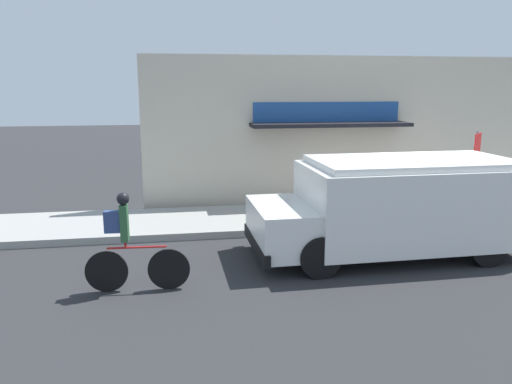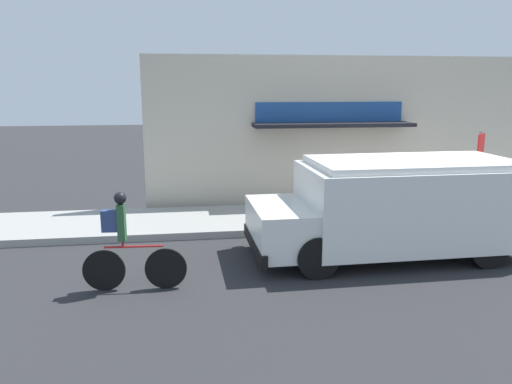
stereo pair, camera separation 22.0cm
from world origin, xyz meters
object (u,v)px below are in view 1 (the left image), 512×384
Objects in this scene: school_bus at (397,205)px; trash_bin at (381,190)px; stop_sign_post at (476,159)px; cyclist at (129,245)px.

trash_bin is at bearing 70.23° from school_bus.
cyclist is at bearing -158.62° from stop_sign_post.
school_bus is at bearing -144.79° from stop_sign_post.
stop_sign_post reaches higher than trash_bin.
cyclist is 7.92m from trash_bin.
cyclist is 8.92m from stop_sign_post.
cyclist is 0.82× the size of stop_sign_post.
cyclist is 2.21× the size of trash_bin.
stop_sign_post is at bearing 24.66° from cyclist.
school_bus reaches higher than trash_bin.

